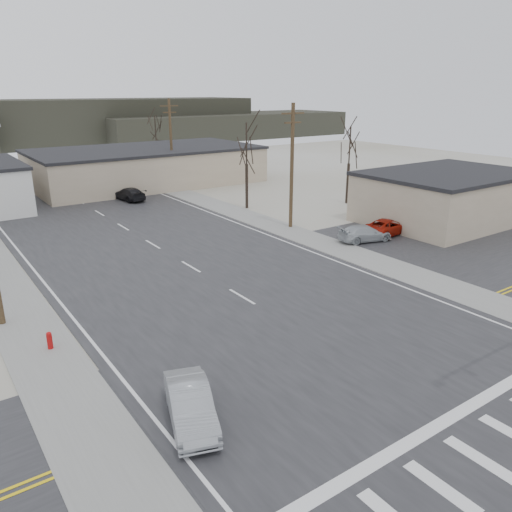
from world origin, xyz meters
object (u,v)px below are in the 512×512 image
(sedan_crossing, at_px, (190,405))
(car_parked_dark_a, at_px, (445,230))
(car_far_b, at_px, (32,180))
(car_parked_silver, at_px, (365,233))
(car_far_a, at_px, (129,194))
(car_parked_dark_b, at_px, (446,219))
(fire_hydrant, at_px, (50,340))
(car_parked_red, at_px, (387,227))

(sedan_crossing, distance_m, car_parked_dark_a, 28.03)
(car_far_b, distance_m, car_parked_silver, 42.05)
(car_far_a, relative_size, car_far_b, 1.27)
(sedan_crossing, distance_m, car_parked_dark_b, 31.45)
(car_far_b, relative_size, car_parked_dark_a, 0.96)
(fire_hydrant, relative_size, car_parked_dark_a, 0.24)
(car_parked_dark_b, bearing_deg, sedan_crossing, 84.94)
(fire_hydrant, xyz_separation_m, car_far_a, (14.63, 27.85, 0.25))
(car_far_b, bearing_deg, car_far_a, -66.94)
(car_parked_silver, bearing_deg, car_parked_dark_b, -83.25)
(sedan_crossing, xyz_separation_m, car_parked_dark_a, (26.64, 8.70, -0.05))
(car_far_b, distance_m, car_parked_dark_b, 46.75)
(sedan_crossing, xyz_separation_m, car_far_b, (5.59, 50.82, -0.06))
(car_parked_red, xyz_separation_m, car_parked_dark_b, (5.74, -1.27, 0.08))
(car_far_a, relative_size, car_parked_red, 1.00)
(car_parked_dark_a, distance_m, car_parked_silver, 6.36)
(car_parked_silver, bearing_deg, car_parked_red, -71.32)
(sedan_crossing, height_order, car_parked_red, sedan_crossing)
(car_parked_dark_b, xyz_separation_m, car_parked_silver, (-8.54, 1.01, -0.09))
(car_parked_red, relative_size, car_parked_silver, 1.07)
(car_parked_red, height_order, car_parked_dark_b, car_parked_dark_b)
(car_parked_silver, bearing_deg, car_far_b, 35.09)
(car_far_b, distance_m, car_parked_red, 42.93)
(fire_hydrant, bearing_deg, car_parked_dark_b, 4.55)
(car_far_a, height_order, car_parked_dark_b, car_parked_dark_b)
(car_far_b, bearing_deg, car_parked_dark_a, -63.52)
(car_parked_silver, bearing_deg, car_far_a, 34.10)
(sedan_crossing, bearing_deg, car_parked_red, 45.09)
(car_parked_dark_a, relative_size, car_parked_silver, 0.87)
(sedan_crossing, bearing_deg, car_far_b, 102.18)
(fire_hydrant, height_order, car_parked_silver, car_parked_silver)
(car_parked_dark_a, bearing_deg, sedan_crossing, 91.48)
(car_far_b, height_order, car_parked_silver, car_parked_silver)
(car_parked_red, xyz_separation_m, car_parked_silver, (-2.80, -0.25, -0.02))
(sedan_crossing, relative_size, car_parked_dark_b, 0.94)
(fire_hydrant, distance_m, car_far_a, 31.46)
(sedan_crossing, distance_m, car_far_a, 37.90)
(car_far_a, height_order, car_parked_dark_a, car_far_a)
(car_parked_red, distance_m, car_parked_silver, 2.81)
(car_parked_dark_b, bearing_deg, car_parked_silver, 58.29)
(car_far_b, height_order, car_parked_dark_a, car_parked_dark_a)
(car_parked_dark_b, distance_m, car_parked_silver, 8.60)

